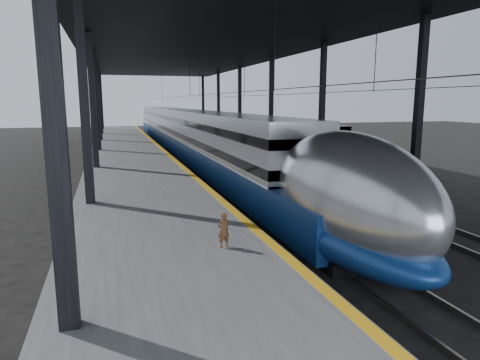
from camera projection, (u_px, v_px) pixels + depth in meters
name	position (u px, v px, depth m)	size (l,w,h in m)	color
ground	(271.00, 253.00, 14.25)	(160.00, 160.00, 0.00)	black
platform	(131.00, 163.00, 31.97)	(6.00, 80.00, 1.00)	#4C4C4F
yellow_strip	(168.00, 155.00, 32.68)	(0.30, 80.00, 0.01)	gold
rails	(234.00, 164.00, 34.34)	(6.52, 80.00, 0.16)	slate
canopy	(200.00, 46.00, 31.97)	(18.00, 75.00, 9.47)	black
tgv_train	(188.00, 135.00, 39.16)	(2.97, 65.20, 4.26)	#AAADB1
second_train	(216.00, 129.00, 49.94)	(2.63, 56.05, 3.62)	navy
child	(223.00, 230.00, 11.79)	(0.36, 0.24, 0.99)	#53321B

